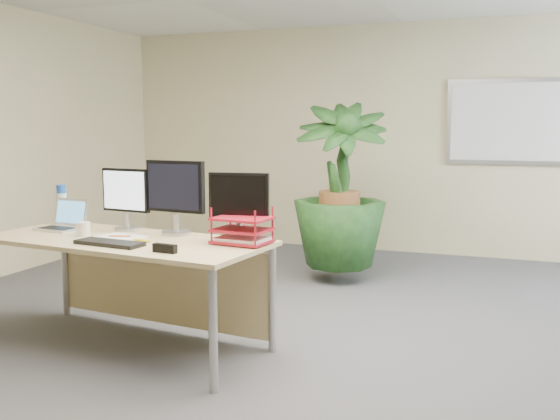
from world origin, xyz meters
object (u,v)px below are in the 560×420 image
(desk, at_px, (136,259))
(monitor_right, at_px, (175,192))
(floor_plant, at_px, (339,205))
(laptop, at_px, (64,221))
(monitor_left, at_px, (126,195))

(desk, xyz_separation_m, monitor_right, (0.23, 0.16, 0.45))
(floor_plant, bearing_deg, monitor_right, -107.48)
(floor_plant, height_order, laptop, floor_plant)
(desk, bearing_deg, floor_plant, 68.37)
(desk, height_order, monitor_left, monitor_left)
(floor_plant, bearing_deg, monitor_left, -118.16)
(floor_plant, bearing_deg, desk, -111.63)
(monitor_left, height_order, laptop, monitor_left)
(floor_plant, distance_m, monitor_left, 2.27)
(floor_plant, relative_size, monitor_left, 3.36)
(monitor_right, bearing_deg, laptop, -174.43)
(desk, height_order, floor_plant, floor_plant)
(monitor_left, relative_size, monitor_right, 0.87)
(desk, xyz_separation_m, monitor_left, (-0.20, 0.20, 0.42))
(monitor_left, xyz_separation_m, laptop, (-0.46, -0.12, -0.20))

